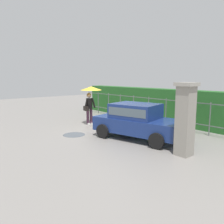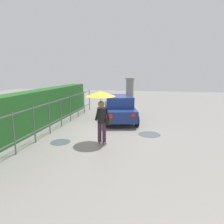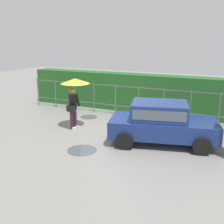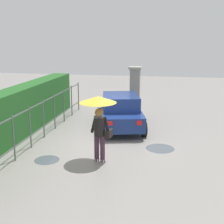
{
  "view_description": "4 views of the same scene",
  "coord_description": "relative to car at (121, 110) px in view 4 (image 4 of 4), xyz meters",
  "views": [
    {
      "loc": [
        8.39,
        -7.06,
        2.6
      ],
      "look_at": [
        -0.03,
        -0.1,
        0.9
      ],
      "focal_mm": 36.62,
      "sensor_mm": 36.0,
      "label": 1
    },
    {
      "loc": [
        -9.1,
        -1.99,
        2.82
      ],
      "look_at": [
        -0.17,
        -0.19,
        0.92
      ],
      "focal_mm": 31.21,
      "sensor_mm": 36.0,
      "label": 2
    },
    {
      "loc": [
        3.93,
        -9.13,
        3.61
      ],
      "look_at": [
        -0.17,
        -0.13,
        0.9
      ],
      "focal_mm": 42.89,
      "sensor_mm": 36.0,
      "label": 3
    },
    {
      "loc": [
        -10.81,
        -2.17,
        3.86
      ],
      "look_at": [
        0.28,
        -0.12,
        1.08
      ],
      "focal_mm": 49.16,
      "sensor_mm": 36.0,
      "label": 4
    }
  ],
  "objects": [
    {
      "name": "ground_plane",
      "position": [
        -1.79,
        0.21,
        -0.8
      ],
      "size": [
        40.0,
        40.0,
        0.0
      ],
      "primitive_type": "plane",
      "color": "gray"
    },
    {
      "name": "puddle_far",
      "position": [
        -3.94,
        1.77,
        -0.8
      ],
      "size": [
        0.81,
        0.81,
        0.0
      ],
      "primitive_type": "cylinder",
      "color": "#4C545B",
      "rests_on": "ground"
    },
    {
      "name": "fence_section",
      "position": [
        -2.39,
        2.75,
        0.02
      ],
      "size": [
        10.71,
        0.05,
        1.5
      ],
      "color": "#59605B",
      "rests_on": "ground"
    },
    {
      "name": "gate_pillar",
      "position": [
        2.48,
        -0.34,
        0.44
      ],
      "size": [
        0.6,
        0.6,
        2.42
      ],
      "color": "gray",
      "rests_on": "ground"
    },
    {
      "name": "hedge_row",
      "position": [
        -2.39,
        3.84,
        0.15
      ],
      "size": [
        11.66,
        0.9,
        1.9
      ],
      "primitive_type": "cube",
      "color": "#235B23",
      "rests_on": "ground"
    },
    {
      "name": "pedestrian",
      "position": [
        -3.65,
        0.11,
        0.81
      ],
      "size": [
        1.15,
        1.15,
        2.08
      ],
      "rotation": [
        0.0,
        0.0,
        -0.16
      ],
      "color": "#47283D",
      "rests_on": "ground"
    },
    {
      "name": "car",
      "position": [
        0.0,
        0.0,
        0.0
      ],
      "size": [
        3.98,
        2.54,
        1.48
      ],
      "rotation": [
        0.0,
        0.0,
        0.24
      ],
      "color": "navy",
      "rests_on": "ground"
    },
    {
      "name": "puddle_near",
      "position": [
        -2.22,
        -1.78,
        -0.8
      ],
      "size": [
        1.0,
        1.0,
        0.0
      ],
      "primitive_type": "cylinder",
      "color": "#4C545B",
      "rests_on": "ground"
    }
  ]
}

